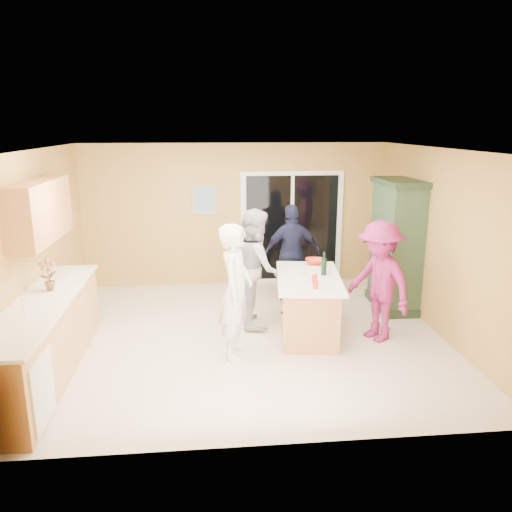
{
  "coord_description": "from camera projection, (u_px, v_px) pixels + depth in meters",
  "views": [
    {
      "loc": [
        -0.5,
        -6.53,
        2.9
      ],
      "look_at": [
        0.15,
        0.1,
        1.15
      ],
      "focal_mm": 35.0,
      "sensor_mm": 36.0,
      "label": 1
    }
  ],
  "objects": [
    {
      "name": "floor",
      "position": [
        246.0,
        336.0,
        7.07
      ],
      "size": [
        5.5,
        5.5,
        0.0
      ],
      "primitive_type": "plane",
      "color": "beige",
      "rests_on": "ground"
    },
    {
      "name": "ceiling",
      "position": [
        245.0,
        149.0,
        6.41
      ],
      "size": [
        5.5,
        5.0,
        0.1
      ],
      "primitive_type": "cube",
      "color": "silver",
      "rests_on": "wall_back"
    },
    {
      "name": "wall_back",
      "position": [
        235.0,
        215.0,
        9.15
      ],
      "size": [
        5.5,
        0.1,
        2.6
      ],
      "primitive_type": "cube",
      "color": "#E2B85D",
      "rests_on": "ground"
    },
    {
      "name": "wall_front",
      "position": [
        268.0,
        315.0,
        4.34
      ],
      "size": [
        5.5,
        0.1,
        2.6
      ],
      "primitive_type": "cube",
      "color": "#E2B85D",
      "rests_on": "ground"
    },
    {
      "name": "wall_left",
      "position": [
        35.0,
        252.0,
        6.48
      ],
      "size": [
        0.1,
        5.0,
        2.6
      ],
      "primitive_type": "cube",
      "color": "#E2B85D",
      "rests_on": "ground"
    },
    {
      "name": "wall_right",
      "position": [
        441.0,
        243.0,
        7.0
      ],
      "size": [
        0.1,
        5.0,
        2.6
      ],
      "primitive_type": "cube",
      "color": "#E2B85D",
      "rests_on": "ground"
    },
    {
      "name": "left_cabinet_run",
      "position": [
        41.0,
        345.0,
        5.72
      ],
      "size": [
        0.65,
        3.05,
        1.24
      ],
      "color": "tan",
      "rests_on": "floor"
    },
    {
      "name": "upper_cabinets",
      "position": [
        39.0,
        211.0,
        6.16
      ],
      "size": [
        0.35,
        1.6,
        0.75
      ],
      "primitive_type": "cube",
      "color": "tan",
      "rests_on": "wall_left"
    },
    {
      "name": "sliding_door",
      "position": [
        292.0,
        228.0,
        9.28
      ],
      "size": [
        1.9,
        0.07,
        2.1
      ],
      "color": "silver",
      "rests_on": "floor"
    },
    {
      "name": "framed_picture",
      "position": [
        205.0,
        200.0,
        9.0
      ],
      "size": [
        0.46,
        0.04,
        0.56
      ],
      "color": "tan",
      "rests_on": "wall_back"
    },
    {
      "name": "kitchen_island",
      "position": [
        308.0,
        307.0,
        7.09
      ],
      "size": [
        1.07,
        1.71,
        0.85
      ],
      "rotation": [
        0.0,
        0.0,
        -0.13
      ],
      "color": "tan",
      "rests_on": "floor"
    },
    {
      "name": "green_hutch",
      "position": [
        396.0,
        247.0,
        7.98
      ],
      "size": [
        0.6,
        1.14,
        2.09
      ],
      "color": "#203321",
      "rests_on": "floor"
    },
    {
      "name": "woman_white",
      "position": [
        236.0,
        291.0,
        6.29
      ],
      "size": [
        0.58,
        0.73,
        1.74
      ],
      "primitive_type": "imported",
      "rotation": [
        0.0,
        0.0,
        1.28
      ],
      "color": "white",
      "rests_on": "floor"
    },
    {
      "name": "woman_grey",
      "position": [
        256.0,
        268.0,
        7.33
      ],
      "size": [
        0.74,
        0.91,
        1.75
      ],
      "primitive_type": "imported",
      "rotation": [
        0.0,
        0.0,
        1.66
      ],
      "color": "#AAABAD",
      "rests_on": "floor"
    },
    {
      "name": "woman_navy",
      "position": [
        292.0,
        253.0,
        8.37
      ],
      "size": [
        0.99,
        0.48,
        1.64
      ],
      "primitive_type": "imported",
      "rotation": [
        0.0,
        0.0,
        3.23
      ],
      "color": "#181B35",
      "rests_on": "floor"
    },
    {
      "name": "woman_magenta",
      "position": [
        379.0,
        281.0,
        6.8
      ],
      "size": [
        1.02,
        1.24,
        1.68
      ],
      "primitive_type": "imported",
      "rotation": [
        0.0,
        0.0,
        -1.13
      ],
      "color": "#7F1B55",
      "rests_on": "floor"
    },
    {
      "name": "serving_bowl",
      "position": [
        315.0,
        261.0,
        7.61
      ],
      "size": [
        0.33,
        0.33,
        0.07
      ],
      "primitive_type": "imported",
      "rotation": [
        0.0,
        0.0,
        -0.14
      ],
      "color": "red",
      "rests_on": "kitchen_island"
    },
    {
      "name": "tulip_vase",
      "position": [
        48.0,
        274.0,
        6.06
      ],
      "size": [
        0.25,
        0.21,
        0.41
      ],
      "primitive_type": "imported",
      "rotation": [
        0.0,
        0.0,
        0.32
      ],
      "color": "red",
      "rests_on": "left_cabinet_run"
    },
    {
      "name": "tumbler_near",
      "position": [
        314.0,
        279.0,
        6.7
      ],
      "size": [
        0.08,
        0.08,
        0.11
      ],
      "primitive_type": "cylinder",
      "rotation": [
        0.0,
        0.0,
        -0.09
      ],
      "color": "red",
      "rests_on": "kitchen_island"
    },
    {
      "name": "tumbler_far",
      "position": [
        315.0,
        284.0,
        6.47
      ],
      "size": [
        0.07,
        0.07,
        0.1
      ],
      "primitive_type": "cylinder",
      "rotation": [
        0.0,
        0.0,
        -0.03
      ],
      "color": "red",
      "rests_on": "kitchen_island"
    },
    {
      "name": "wine_bottle",
      "position": [
        324.0,
        266.0,
        7.03
      ],
      "size": [
        0.08,
        0.08,
        0.33
      ],
      "rotation": [
        0.0,
        0.0,
        0.09
      ],
      "color": "black",
      "rests_on": "kitchen_island"
    },
    {
      "name": "white_plate",
      "position": [
        299.0,
        272.0,
        7.16
      ],
      "size": [
        0.26,
        0.26,
        0.01
      ],
      "primitive_type": "cylinder",
      "rotation": [
        0.0,
        0.0,
        -0.43
      ],
      "color": "silver",
      "rests_on": "kitchen_island"
    }
  ]
}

